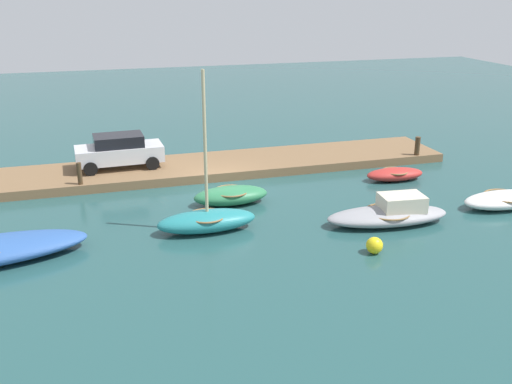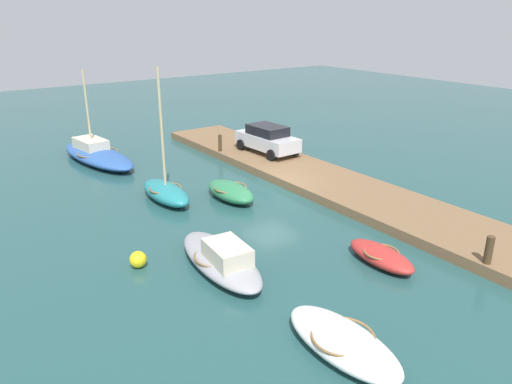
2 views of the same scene
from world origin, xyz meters
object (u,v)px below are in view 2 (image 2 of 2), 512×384
object	(u,v)px
sailboat_blue	(97,154)
marker_buoy	(138,259)
motorboat_grey	(221,259)
mooring_post_mid_west	(220,143)
dinghy_red	(381,256)
rowboat_green	(231,191)
parked_car	(267,139)
rowboat_white	(343,342)
mooring_post_west	(489,250)
rowboat_teal	(166,191)

from	to	relation	value
sailboat_blue	marker_buoy	xyz separation A→B (m)	(-13.20, 2.99, -0.18)
motorboat_grey	mooring_post_mid_west	bearing A→B (deg)	-26.00
mooring_post_mid_west	dinghy_red	bearing A→B (deg)	170.96
rowboat_green	parked_car	world-z (taller)	parked_car
rowboat_white	rowboat_green	distance (m)	11.46
rowboat_green	marker_buoy	size ratio (longest dim) A/B	5.41
mooring_post_west	mooring_post_mid_west	size ratio (longest dim) A/B	0.97
rowboat_white	dinghy_red	world-z (taller)	rowboat_white
mooring_post_mid_west	parked_car	size ratio (longest dim) A/B	0.24
rowboat_green	marker_buoy	world-z (taller)	rowboat_green
dinghy_red	rowboat_teal	world-z (taller)	rowboat_teal
mooring_post_west	parked_car	xyz separation A→B (m)	(15.03, -2.09, 0.36)
rowboat_white	dinghy_red	size ratio (longest dim) A/B	1.29
sailboat_blue	parked_car	size ratio (longest dim) A/B	1.78
dinghy_red	motorboat_grey	distance (m)	5.53
rowboat_white	parked_car	bearing A→B (deg)	-30.15
dinghy_red	mooring_post_west	world-z (taller)	mooring_post_west
rowboat_white	dinghy_red	distance (m)	5.18
rowboat_teal	motorboat_grey	size ratio (longest dim) A/B	1.21
rowboat_teal	mooring_post_west	xyz separation A→B (m)	(-12.36, -5.74, 0.44)
motorboat_grey	marker_buoy	distance (m)	2.88
dinghy_red	motorboat_grey	xyz separation A→B (m)	(2.85, 4.73, 0.12)
mooring_post_west	mooring_post_mid_west	distance (m)	16.91
mooring_post_mid_west	parked_car	world-z (taller)	parked_car
sailboat_blue	mooring_post_mid_west	distance (m)	7.19
rowboat_teal	dinghy_red	bearing A→B (deg)	-160.66
dinghy_red	motorboat_grey	bearing A→B (deg)	62.19
sailboat_blue	rowboat_green	bearing A→B (deg)	-169.71
rowboat_white	parked_car	size ratio (longest dim) A/B	0.89
rowboat_green	mooring_post_west	size ratio (longest dim) A/B	3.32
rowboat_teal	mooring_post_west	bearing A→B (deg)	-155.09
sailboat_blue	rowboat_green	distance (m)	10.07
parked_car	marker_buoy	world-z (taller)	parked_car
mooring_post_mid_west	rowboat_teal	bearing A→B (deg)	128.36
sailboat_blue	rowboat_green	world-z (taller)	sailboat_blue
motorboat_grey	marker_buoy	xyz separation A→B (m)	(1.80, 2.24, -0.13)
mooring_post_mid_west	parked_car	bearing A→B (deg)	-131.92
mooring_post_west	marker_buoy	world-z (taller)	mooring_post_west
marker_buoy	rowboat_teal	bearing A→B (deg)	-34.21
rowboat_white	rowboat_teal	size ratio (longest dim) A/B	0.61
rowboat_white	rowboat_green	size ratio (longest dim) A/B	1.16
rowboat_white	rowboat_teal	world-z (taller)	rowboat_teal
dinghy_red	rowboat_teal	bearing A→B (deg)	22.60
sailboat_blue	mooring_post_mid_west	world-z (taller)	sailboat_blue
sailboat_blue	dinghy_red	world-z (taller)	sailboat_blue
rowboat_teal	parked_car	distance (m)	8.31
dinghy_red	rowboat_green	xyz separation A→B (m)	(8.28, 0.90, 0.08)
rowboat_green	mooring_post_mid_west	world-z (taller)	mooring_post_mid_west
dinghy_red	rowboat_green	bearing A→B (deg)	9.49
dinghy_red	rowboat_green	world-z (taller)	rowboat_green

